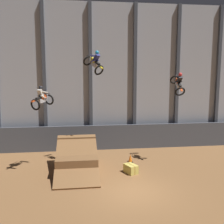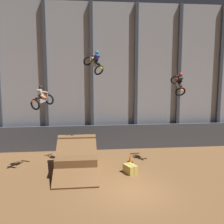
# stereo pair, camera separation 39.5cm
# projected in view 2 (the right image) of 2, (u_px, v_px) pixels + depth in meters

# --- Properties ---
(ground_plane) EXTENTS (60.00, 60.00, 0.00)m
(ground_plane) POSITION_uv_depth(u_px,v_px,m) (132.00, 192.00, 14.33)
(ground_plane) COLOR brown
(arena_back_wall) EXTENTS (32.00, 0.40, 12.28)m
(arena_back_wall) POSITION_uv_depth(u_px,v_px,m) (114.00, 77.00, 22.42)
(arena_back_wall) COLOR #A3A8B2
(arena_back_wall) RESTS_ON ground_plane
(lower_barrier) EXTENTS (31.36, 0.20, 2.10)m
(lower_barrier) POSITION_uv_depth(u_px,v_px,m) (115.00, 137.00, 22.38)
(lower_barrier) COLOR #474C56
(lower_barrier) RESTS_ON ground_plane
(dirt_ramp) EXTENTS (2.71, 4.77, 2.12)m
(dirt_ramp) POSITION_uv_depth(u_px,v_px,m) (77.00, 159.00, 17.73)
(dirt_ramp) COLOR brown
(dirt_ramp) RESTS_ON ground_plane
(rider_bike_left_air) EXTENTS (1.46, 1.77, 1.55)m
(rider_bike_left_air) POSITION_uv_depth(u_px,v_px,m) (42.00, 99.00, 17.08)
(rider_bike_left_air) COLOR black
(rider_bike_center_air) EXTENTS (1.55, 1.79, 1.69)m
(rider_bike_center_air) POSITION_uv_depth(u_px,v_px,m) (94.00, 62.00, 17.80)
(rider_bike_center_air) COLOR black
(rider_bike_right_air) EXTENTS (0.77, 1.81, 1.70)m
(rider_bike_right_air) POSITION_uv_depth(u_px,v_px,m) (179.00, 83.00, 18.47)
(rider_bike_right_air) COLOR black
(traffic_cone_near_ramp) EXTENTS (0.36, 0.36, 0.58)m
(traffic_cone_near_ramp) POSITION_uv_depth(u_px,v_px,m) (130.00, 158.00, 19.14)
(traffic_cone_near_ramp) COLOR black
(traffic_cone_near_ramp) RESTS_ON ground_plane
(hay_bale_trackside) EXTENTS (0.91, 1.07, 0.57)m
(hay_bale_trackside) POSITION_uv_depth(u_px,v_px,m) (130.00, 169.00, 17.02)
(hay_bale_trackside) COLOR #CCB751
(hay_bale_trackside) RESTS_ON ground_plane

